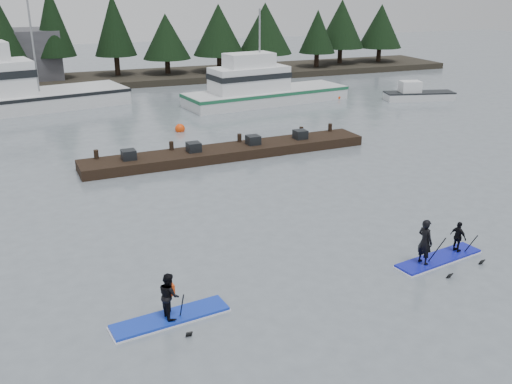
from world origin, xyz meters
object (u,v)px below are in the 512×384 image
object	(u,v)px
fishing_boat_large	(1,102)
fishing_boat_medium	(262,96)
paddleboard_solo	(170,305)
paddleboard_duo	(438,247)
floating_dock	(228,152)

from	to	relation	value
fishing_boat_large	fishing_boat_medium	size ratio (longest dim) A/B	1.30
paddleboard_solo	paddleboard_duo	world-z (taller)	paddleboard_duo
paddleboard_duo	fishing_boat_medium	bearing A→B (deg)	70.17
paddleboard_solo	fishing_boat_large	bearing A→B (deg)	91.59
fishing_boat_medium	floating_dock	distance (m)	14.97
fishing_boat_medium	floating_dock	xyz separation A→B (m)	(-7.33, -13.04, -0.29)
fishing_boat_large	floating_dock	xyz separation A→B (m)	(11.90, -17.04, -0.47)
fishing_boat_medium	floating_dock	bearing A→B (deg)	-127.22
fishing_boat_large	floating_dock	distance (m)	20.79
floating_dock	fishing_boat_large	bearing A→B (deg)	122.09
fishing_boat_medium	paddleboard_duo	world-z (taller)	fishing_boat_medium
fishing_boat_medium	floating_dock	size ratio (longest dim) A/B	0.85
paddleboard_solo	paddleboard_duo	distance (m)	9.47
floating_dock	fishing_boat_medium	bearing A→B (deg)	57.80
fishing_boat_large	paddleboard_solo	bearing A→B (deg)	-92.61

